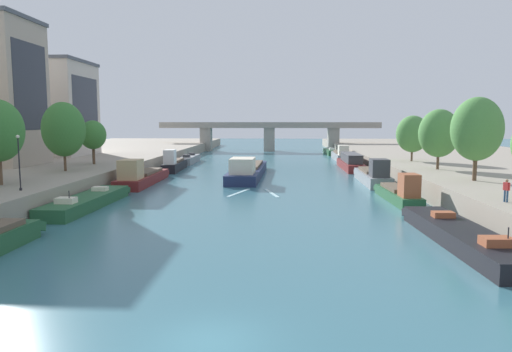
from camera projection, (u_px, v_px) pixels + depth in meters
ground_plane at (209, 343)px, 16.90m from camera, size 400.00×400.00×0.00m
quay_left at (37, 165)px, 72.98m from camera, size 36.00×170.00×2.17m
quay_right at (498, 167)px, 69.71m from camera, size 36.00×170.00×2.17m
barge_midriver at (248, 170)px, 66.79m from camera, size 4.69×23.87×3.22m
wake_behind_barge at (255, 193)px, 52.10m from camera, size 5.60×5.97×0.03m
moored_boat_left_end at (88, 201)px, 43.43m from camera, size 3.20×15.20×2.19m
moored_boat_left_second at (142, 176)px, 59.07m from camera, size 3.25×15.83×3.45m
moored_boat_left_downstream at (174, 164)px, 75.56m from camera, size 2.63×12.64×3.53m
moored_boat_left_far at (190, 159)px, 89.58m from camera, size 2.36×12.46×2.41m
moored_boat_right_midway at (461, 235)px, 30.36m from camera, size 3.47×16.46×2.21m
moored_boat_right_gap_after at (399, 193)px, 46.30m from camera, size 2.34×11.74×3.10m
moored_boat_right_downstream at (373, 175)px, 59.96m from camera, size 2.95×14.32×3.41m
moored_boat_right_end at (351, 162)px, 77.83m from camera, size 2.90×16.24×2.63m
moored_boat_right_near at (341, 155)px, 96.28m from camera, size 2.77×14.94×3.19m
moored_boat_right_lone at (330, 152)px, 112.58m from camera, size 2.28×11.15×2.31m
tree_left_far at (64, 129)px, 53.81m from camera, size 4.77×4.77×7.83m
tree_left_past_mid at (93, 135)px, 62.70m from camera, size 3.44×3.44×5.77m
tree_right_far at (477, 129)px, 44.97m from camera, size 4.74×4.74×7.95m
tree_right_by_lamp at (439, 133)px, 55.73m from camera, size 4.66×4.66×7.08m
tree_right_third at (413, 134)px, 67.37m from camera, size 4.55×4.55×6.46m
lamppost_left_bank at (19, 160)px, 38.81m from camera, size 0.28×0.28×4.56m
building_left_far_end at (47, 108)px, 78.74m from camera, size 13.50×12.93×15.60m
bridge_far at (269, 133)px, 124.76m from camera, size 57.45×4.40×7.55m
person_on_quay at (506, 189)px, 33.37m from camera, size 0.34×0.47×1.62m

